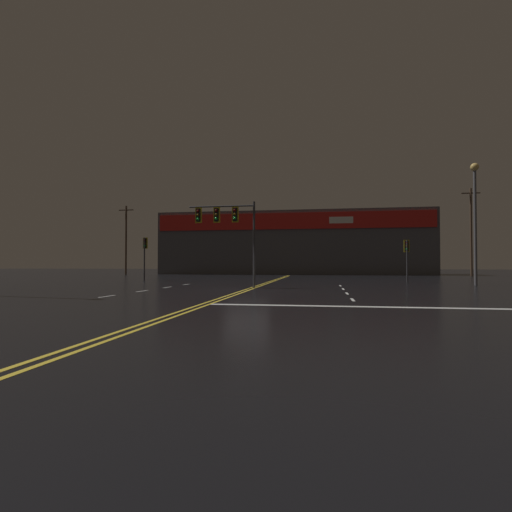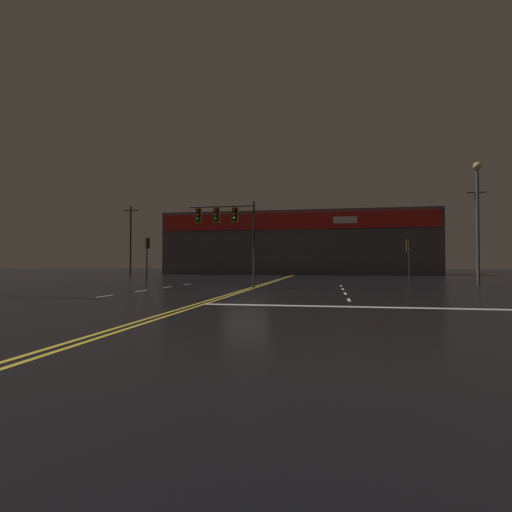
{
  "view_description": "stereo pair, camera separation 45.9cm",
  "coord_description": "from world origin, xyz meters",
  "px_view_note": "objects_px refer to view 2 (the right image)",
  "views": [
    {
      "loc": [
        4.2,
        -22.25,
        1.46
      ],
      "look_at": [
        0.0,
        3.27,
        2.0
      ],
      "focal_mm": 28.0,
      "sensor_mm": 36.0,
      "label": 1
    },
    {
      "loc": [
        4.65,
        -22.17,
        1.46
      ],
      "look_at": [
        0.0,
        3.27,
        2.0
      ],
      "focal_mm": 28.0,
      "sensor_mm": 36.0,
      "label": 2
    }
  ],
  "objects_px": {
    "traffic_signal_corner_northeast": "(409,251)",
    "streetlight_near_right": "(478,205)",
    "traffic_signal_median": "(225,221)",
    "traffic_signal_corner_northwest": "(147,249)"
  },
  "relations": [
    {
      "from": "streetlight_near_right",
      "to": "traffic_signal_corner_northeast",
      "type": "bearing_deg",
      "value": 136.67
    },
    {
      "from": "traffic_signal_median",
      "to": "traffic_signal_corner_northeast",
      "type": "distance_m",
      "value": 15.68
    },
    {
      "from": "traffic_signal_median",
      "to": "streetlight_near_right",
      "type": "distance_m",
      "value": 17.49
    },
    {
      "from": "streetlight_near_right",
      "to": "traffic_signal_corner_northwest",
      "type": "bearing_deg",
      "value": 172.32
    },
    {
      "from": "traffic_signal_corner_northeast",
      "to": "streetlight_near_right",
      "type": "bearing_deg",
      "value": -43.33
    },
    {
      "from": "traffic_signal_corner_northwest",
      "to": "streetlight_near_right",
      "type": "height_order",
      "value": "streetlight_near_right"
    },
    {
      "from": "traffic_signal_median",
      "to": "traffic_signal_corner_northwest",
      "type": "height_order",
      "value": "traffic_signal_median"
    },
    {
      "from": "traffic_signal_corner_northeast",
      "to": "streetlight_near_right",
      "type": "height_order",
      "value": "streetlight_near_right"
    },
    {
      "from": "traffic_signal_median",
      "to": "traffic_signal_corner_northeast",
      "type": "xyz_separation_m",
      "value": [
        12.77,
        8.93,
        -1.71
      ]
    },
    {
      "from": "traffic_signal_corner_northeast",
      "to": "traffic_signal_median",
      "type": "bearing_deg",
      "value": -145.02
    }
  ]
}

